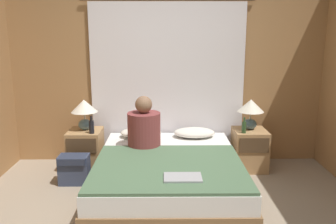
% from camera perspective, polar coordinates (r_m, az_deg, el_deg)
% --- Properties ---
extents(ground_plane, '(16.00, 16.00, 0.00)m').
position_cam_1_polar(ground_plane, '(3.54, 0.15, -17.56)').
color(ground_plane, gray).
extents(wall_back, '(4.34, 0.06, 2.50)m').
position_cam_1_polar(wall_back, '(4.88, -0.09, 6.46)').
color(wall_back, '#A37547').
rests_on(wall_back, ground_plane).
extents(curtain_panel, '(2.27, 0.02, 2.20)m').
position_cam_1_polar(curtain_panel, '(4.84, -0.08, 4.58)').
color(curtain_panel, white).
rests_on(curtain_panel, ground_plane).
extents(bed, '(1.61, 1.99, 0.42)m').
position_cam_1_polar(bed, '(4.06, 0.04, -10.12)').
color(bed, olive).
rests_on(bed, ground_plane).
extents(nightstand_left, '(0.42, 0.46, 0.53)m').
position_cam_1_polar(nightstand_left, '(4.82, -13.07, -5.93)').
color(nightstand_left, '#A87F51').
rests_on(nightstand_left, ground_plane).
extents(nightstand_right, '(0.42, 0.46, 0.53)m').
position_cam_1_polar(nightstand_right, '(4.84, 12.93, -5.86)').
color(nightstand_right, '#A87F51').
rests_on(nightstand_right, ground_plane).
extents(lamp_left, '(0.34, 0.34, 0.40)m').
position_cam_1_polar(lamp_left, '(4.73, -13.28, 0.43)').
color(lamp_left, slate).
rests_on(lamp_left, nightstand_left).
extents(lamp_right, '(0.34, 0.34, 0.40)m').
position_cam_1_polar(lamp_right, '(4.74, 13.12, 0.48)').
color(lamp_right, slate).
rests_on(lamp_right, nightstand_right).
extents(pillow_left, '(0.54, 0.36, 0.12)m').
position_cam_1_polar(pillow_left, '(4.71, -4.36, -3.34)').
color(pillow_left, silver).
rests_on(pillow_left, bed).
extents(pillow_right, '(0.54, 0.36, 0.12)m').
position_cam_1_polar(pillow_right, '(4.72, 4.25, -3.32)').
color(pillow_right, silver).
rests_on(pillow_right, bed).
extents(blanket_on_bed, '(1.55, 1.30, 0.03)m').
position_cam_1_polar(blanket_on_bed, '(3.68, 0.09, -8.76)').
color(blanket_on_bed, '#4C6B4C').
rests_on(blanket_on_bed, bed).
extents(person_left_in_bed, '(0.40, 0.40, 0.63)m').
position_cam_1_polar(person_left_in_bed, '(4.27, -3.87, -2.45)').
color(person_left_in_bed, brown).
rests_on(person_left_in_bed, bed).
extents(beer_bottle_on_left_stand, '(0.07, 0.07, 0.22)m').
position_cam_1_polar(beer_bottle_on_left_stand, '(4.57, -12.17, -2.31)').
color(beer_bottle_on_left_stand, black).
rests_on(beer_bottle_on_left_stand, nightstand_left).
extents(beer_bottle_on_right_stand, '(0.06, 0.06, 0.20)m').
position_cam_1_polar(beer_bottle_on_right_stand, '(4.59, 12.09, -2.35)').
color(beer_bottle_on_right_stand, '#2D4C28').
rests_on(beer_bottle_on_right_stand, nightstand_right).
extents(laptop_on_bed, '(0.35, 0.22, 0.02)m').
position_cam_1_polar(laptop_on_bed, '(3.37, 2.38, -10.44)').
color(laptop_on_bed, '#9EA0A5').
rests_on(laptop_on_bed, blanket_on_bed).
extents(backpack_on_floor, '(0.35, 0.23, 0.35)m').
position_cam_1_polar(backpack_on_floor, '(4.44, -14.83, -8.61)').
color(backpack_on_floor, '#333D56').
rests_on(backpack_on_floor, ground_plane).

